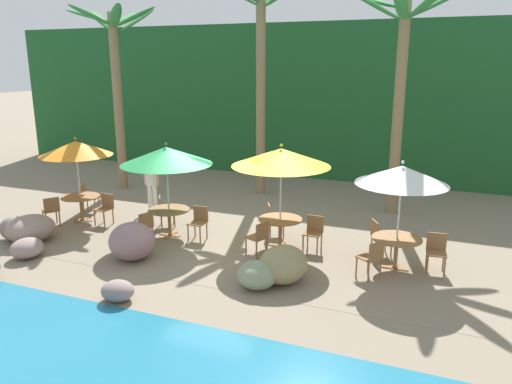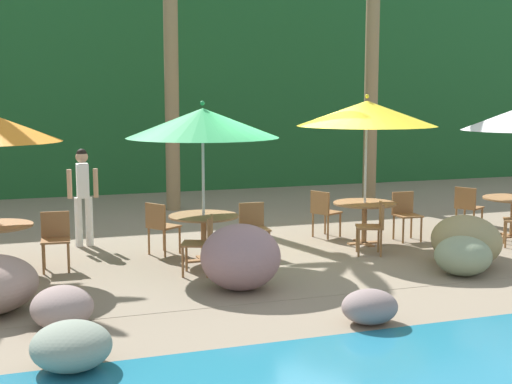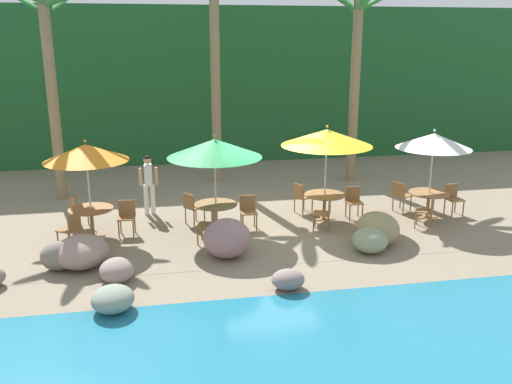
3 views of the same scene
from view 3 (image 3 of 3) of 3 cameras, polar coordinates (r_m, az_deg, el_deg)
The scene contains 28 objects.
ground_plane at distance 14.46m, azimuth 1.29°, elevation -3.55°, with size 120.00×120.00×0.00m, color gray.
terrace_deck at distance 14.46m, azimuth 1.29°, elevation -3.53°, with size 18.00×5.20×0.01m.
foliage_backdrop at distance 22.59m, azimuth -3.39°, elevation 11.27°, with size 28.00×2.40×6.00m.
rock_seawall at distance 11.53m, azimuth -6.73°, elevation -6.87°, with size 16.74×3.34×0.90m.
umbrella_orange at distance 13.71m, azimuth -17.45°, elevation 3.95°, with size 2.04×2.04×2.47m.
dining_table_orange at distance 14.09m, azimuth -16.94°, elevation -2.15°, with size 1.10×1.10×0.74m.
chair_orange_seaward at distance 14.07m, azimuth -13.44°, elevation -2.35°, with size 0.45×0.46×0.87m.
chair_orange_inland at distance 14.89m, azimuth -18.14°, elevation -1.71°, with size 0.55×0.55×0.87m.
chair_orange_left at distance 13.46m, azimuth -18.86°, elevation -3.63°, with size 0.59×0.58×0.87m.
umbrella_green at distance 13.50m, azimuth -4.38°, elevation 4.61°, with size 2.37×2.37×2.52m.
dining_table_green at distance 13.89m, azimuth -4.25°, elevation -1.74°, with size 1.10×1.10×0.74m.
chair_green_seaward at distance 14.10m, azimuth -0.83°, elevation -1.86°, with size 0.43×0.44×0.87m.
chair_green_inland at distance 14.49m, azimuth -6.74°, elevation -1.48°, with size 0.59×0.59×0.87m.
chair_green_left at distance 13.12m, azimuth -4.84°, elevation -3.29°, with size 0.55×0.55×0.87m.
umbrella_yellow at distance 14.43m, azimuth 7.45°, elevation 5.70°, with size 2.42×2.42×2.62m.
dining_table_yellow at distance 14.82m, azimuth 7.22°, elevation -0.69°, with size 1.10×1.10×0.74m.
chair_yellow_seaward at distance 15.18m, azimuth 10.21°, elevation -0.82°, with size 0.44×0.44×0.87m.
chair_yellow_inland at distance 15.38m, azimuth 4.78°, elevation -0.39°, with size 0.57×0.57×0.87m.
chair_yellow_left at distance 14.03m, azimuth 7.28°, elevation -2.08°, with size 0.56×0.55×0.87m.
umbrella_white at distance 15.26m, azimuth 18.19°, elevation 5.12°, with size 1.99×1.99×2.49m.
dining_table_white at distance 15.61m, azimuth 17.70°, elevation -0.48°, with size 1.10×1.10×0.74m.
chair_white_seaward at distance 16.19m, azimuth 19.98°, elevation -0.49°, with size 0.46×0.47×0.87m.
chair_white_inland at distance 16.01m, azimuth 14.96°, elevation -0.23°, with size 0.58×0.57×0.87m.
chair_white_left at distance 14.81m, azimuth 17.61°, elevation -1.75°, with size 0.59×0.59×0.87m.
palm_tree_nearest at distance 17.36m, azimuth -20.99°, elevation 13.45°, with size 3.31×3.31×6.39m.
palm_tree_second at distance 18.37m, azimuth -4.36°, elevation 15.37°, with size 2.70×2.71×7.03m.
palm_tree_third at distance 18.80m, azimuth 10.56°, elevation 14.71°, with size 3.49×3.42×6.57m.
waiter_in_white at distance 15.40m, azimuth -11.24°, elevation 1.19°, with size 0.52×0.35×1.70m.
Camera 3 is at (-2.80, -13.35, 4.81)m, focal length 38.05 mm.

